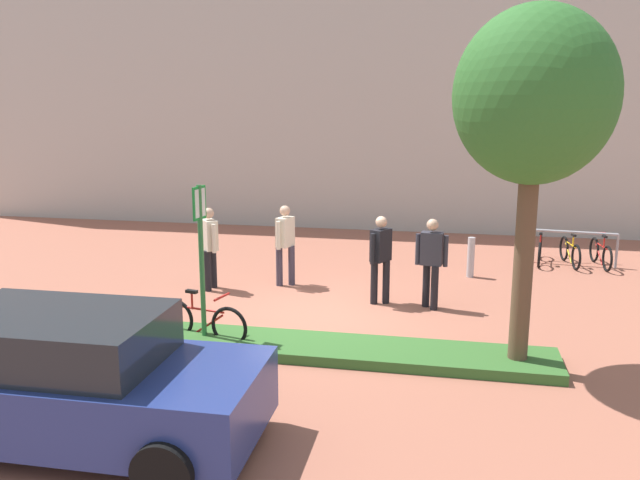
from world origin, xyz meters
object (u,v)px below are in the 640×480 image
parking_sign_post (201,243)px  car_navy_sedan (70,380)px  bike_rack_cluster (570,251)px  bike_at_sign (202,321)px  person_shirt_white (285,240)px  tree_sidewalk (534,99)px  bollard_steel (471,257)px  person_suited_navy (431,258)px  person_casual_tan (210,243)px  person_suited_dark (381,254)px

parking_sign_post → car_navy_sedan: (-0.35, -3.19, -0.93)m
bike_rack_cluster → car_navy_sedan: bearing=-125.4°
bike_at_sign → person_shirt_white: person_shirt_white is taller
parking_sign_post → tree_sidewalk: bearing=0.1°
bollard_steel → parking_sign_post: bearing=-130.2°
parking_sign_post → bike_rack_cluster: 9.53m
person_suited_navy → car_navy_sedan: 6.99m
bollard_steel → person_casual_tan: 5.74m
person_suited_dark → person_shirt_white: same height
bike_rack_cluster → person_suited_navy: (-3.16, -4.05, 0.63)m
parking_sign_post → person_suited_dark: bearing=47.2°
bike_rack_cluster → person_casual_tan: (-7.69, -3.66, 0.63)m
tree_sidewalk → person_suited_navy: size_ratio=2.99×
parking_sign_post → person_shirt_white: (0.43, 3.63, -0.70)m
parking_sign_post → person_suited_dark: size_ratio=1.51×
person_shirt_white → bike_at_sign: bearing=-98.1°
tree_sidewalk → person_casual_tan: (-5.89, 3.02, -2.90)m
tree_sidewalk → parking_sign_post: 5.33m
person_suited_dark → car_navy_sedan: bearing=-116.0°
tree_sidewalk → person_suited_dark: bearing=130.3°
bike_at_sign → bollard_steel: size_ratio=1.84×
parking_sign_post → bike_at_sign: 1.34m
tree_sidewalk → person_casual_tan: tree_sidewalk is taller
person_suited_dark → bollard_steel: bearing=53.1°
bike_rack_cluster → person_shirt_white: person_shirt_white is taller
bike_rack_cluster → bollard_steel: (-2.36, -1.59, 0.10)m
person_suited_dark → car_navy_sedan: (-2.89, -5.93, -0.23)m
bike_rack_cluster → bollard_steel: bollard_steel is taller
person_suited_dark → person_shirt_white: 2.29m
person_suited_dark → bike_at_sign: bearing=-134.8°
bike_rack_cluster → person_suited_navy: 5.18m
parking_sign_post → bike_rack_cluster: size_ratio=1.24×
bike_at_sign → bike_rack_cluster: (6.73, 6.57, -0.00)m
bollard_steel → car_navy_sedan: car_navy_sedan is taller
bike_at_sign → car_navy_sedan: car_navy_sedan is taller
tree_sidewalk → person_suited_dark: size_ratio=2.99×
person_casual_tan → person_suited_dark: bearing=-4.6°
tree_sidewalk → person_suited_navy: bearing=117.4°
tree_sidewalk → car_navy_sedan: (-5.21, -3.20, -3.12)m
bollard_steel → person_casual_tan: (-5.33, -2.06, 0.53)m
tree_sidewalk → person_shirt_white: 6.42m
tree_sidewalk → bike_rack_cluster: bearing=74.9°
person_casual_tan → car_navy_sedan: bearing=-83.8°
person_suited_navy → person_casual_tan: same height
bike_at_sign → bollard_steel: bollard_steel is taller
person_shirt_white → person_casual_tan: (-1.45, -0.60, 0.00)m
bollard_steel → person_suited_dark: size_ratio=0.52×
tree_sidewalk → bike_at_sign: size_ratio=3.11×
bike_rack_cluster → bike_at_sign: bearing=-135.7°
car_navy_sedan → person_casual_tan: bearing=96.2°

